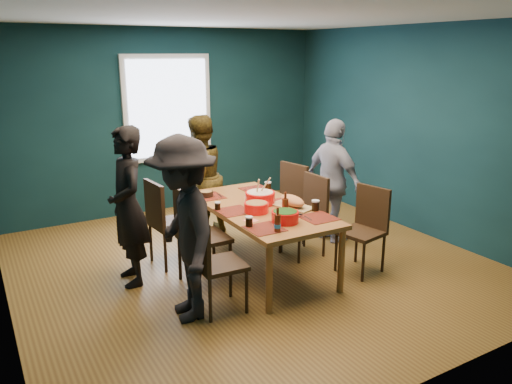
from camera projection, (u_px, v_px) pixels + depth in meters
room at (239, 143)px, 5.59m from camera, size 5.01×5.01×2.71m
dining_table at (260, 213)px, 5.43m from camera, size 0.99×1.94×0.73m
chair_left_far at (164, 217)px, 5.57m from camera, size 0.49×0.49×0.99m
chair_left_mid at (195, 230)px, 5.07m from camera, size 0.47×0.47×1.03m
chair_left_near at (211, 257)px, 4.55m from camera, size 0.44×0.44×0.94m
chair_right_far at (287, 198)px, 6.25m from camera, size 0.54×0.54×1.01m
chair_right_mid at (309, 209)px, 5.90m from camera, size 0.45×0.45×0.96m
chair_right_near at (366, 223)px, 5.46m from camera, size 0.50×0.50×0.94m
person_far_left at (128, 207)px, 5.09m from camera, size 0.43×0.62×1.66m
person_back at (199, 177)px, 6.43m from camera, size 0.95×0.86×1.59m
person_right at (333, 181)px, 6.27m from camera, size 0.45×0.94×1.57m
person_near_left at (184, 230)px, 4.40m from camera, size 0.79×1.17×1.68m
bowl_salad at (256, 207)px, 5.21m from camera, size 0.26×0.26×0.11m
bowl_dumpling at (260, 197)px, 5.49m from camera, size 0.33×0.33×0.31m
bowl_herbs at (285, 216)px, 4.90m from camera, size 0.27×0.27×0.12m
cutting_board at (292, 202)px, 5.38m from camera, size 0.37×0.60×0.13m
small_bowl at (206, 194)px, 5.77m from camera, size 0.16×0.16×0.07m
beer_bottle_a at (278, 223)px, 4.64m from camera, size 0.06×0.06×0.23m
beer_bottle_b at (285, 207)px, 5.07m from camera, size 0.07×0.07×0.25m
cola_glass_a at (249, 221)px, 4.78m from camera, size 0.07×0.07×0.10m
cola_glass_b at (315, 205)px, 5.26m from camera, size 0.08×0.08×0.11m
cola_glass_c at (268, 186)px, 6.03m from camera, size 0.08×0.08×0.11m
cola_glass_d at (218, 206)px, 5.29m from camera, size 0.06×0.06×0.09m
napkin_a at (284, 201)px, 5.60m from camera, size 0.16×0.16×0.00m
napkin_b at (251, 221)px, 4.96m from camera, size 0.14×0.14×0.00m
napkin_c at (318, 219)px, 5.01m from camera, size 0.15×0.15×0.00m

